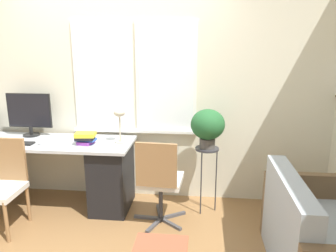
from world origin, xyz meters
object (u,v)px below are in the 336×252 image
Objects in this scene: couch_loveseat at (321,245)px; folding_stool at (160,251)px; mouse at (40,143)px; potted_plant at (208,126)px; desk_chair_wooden at (0,183)px; monitor at (29,113)px; office_chair_swivel at (159,180)px; desk_lamp at (120,117)px; book_stack at (85,138)px; plant_stand at (207,157)px; keyboard at (17,143)px.

couch_loveseat is 3.17× the size of folding_stool.
potted_plant is (1.80, 0.19, 0.20)m from mouse.
desk_chair_wooden is 2.20m from potted_plant.
monitor reaches higher than office_chair_swivel.
monitor is at bearing 171.74° from desk_lamp.
plant_stand is at bearing 5.05° from book_stack.
monitor is 1.23× the size of potted_plant.
office_chair_swivel reaches higher than couch_loveseat.
monitor is 0.82m from book_stack.
mouse is 0.07× the size of office_chair_swivel.
book_stack is (0.49, 0.07, 0.05)m from mouse.
plant_stand is 1.85× the size of folding_stool.
keyboard is at bearing 74.76° from couch_loveseat.
plant_stand is at bearing 42.04° from couch_loveseat.
monitor reaches higher than keyboard.
mouse is (0.26, 0.01, 0.01)m from keyboard.
potted_plant is (2.06, 0.55, 0.51)m from desk_chair_wooden.
keyboard is at bearing -170.92° from desk_lamp.
keyboard is at bearing -1.84° from office_chair_swivel.
book_stack is at bearing 30.25° from desk_chair_wooden.
desk_lamp is 0.51× the size of plant_stand.
desk_chair_wooden is 0.71× the size of couch_loveseat.
mouse is at bearing 73.27° from couch_loveseat.
monitor reaches higher than desk_chair_wooden.
office_chair_swivel is (1.58, -0.15, -0.29)m from keyboard.
couch_loveseat is (1.38, -0.65, -0.21)m from office_chair_swivel.
keyboard is 0.92× the size of folding_stool.
office_chair_swivel is at bearing -5.50° from keyboard.
desk_lamp is 1.62× the size of book_stack.
keyboard is 0.41× the size of desk_chair_wooden.
couch_loveseat is 1.29m from folding_stool.
monitor is at bearing 68.91° from couch_loveseat.
potted_plant is (0.00, 0.00, 0.35)m from plant_stand.
couch_loveseat is 2.99× the size of potted_plant.
mouse is 0.55m from desk_chair_wooden.
desk_lamp reaches higher than desk_chair_wooden.
office_chair_swivel reaches higher than mouse.
office_chair_swivel is (1.59, 0.20, 0.02)m from desk_chair_wooden.
couch_loveseat is (1.86, -0.98, -0.78)m from desk_lamp.
desk_chair_wooden is (0.00, -0.70, -0.57)m from monitor.
book_stack is 0.25× the size of office_chair_swivel.
office_chair_swivel is (0.84, -0.23, -0.35)m from book_stack.
couch_loveseat is 1.72× the size of plant_stand.
mouse is at bearing -174.07° from plant_stand.
monitor is 0.41× the size of couch_loveseat.
keyboard is at bearing 89.51° from desk_chair_wooden.
folding_stool is (0.97, -1.19, -0.50)m from book_stack.
book_stack is 0.18× the size of couch_loveseat.
potted_plant is at bearing -140.47° from office_chair_swivel.
potted_plant is at bearing 42.04° from couch_loveseat.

